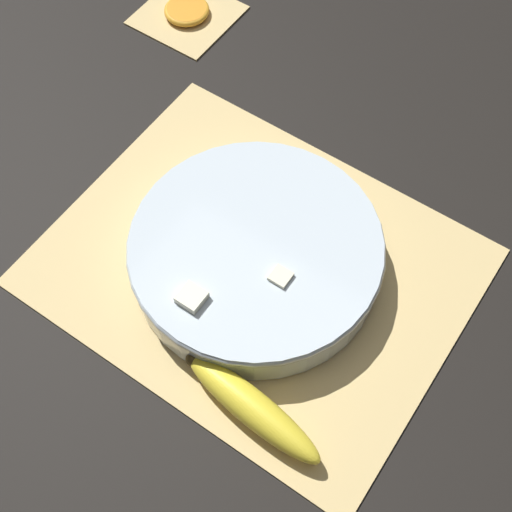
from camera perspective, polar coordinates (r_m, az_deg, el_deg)
name	(u,v)px	position (r m, az deg, el deg)	size (l,w,h in m)	color
ground_plane	(256,267)	(0.87, 0.00, -0.90)	(6.00, 6.00, 0.00)	black
bamboo_mat_center	(256,266)	(0.87, 0.00, -0.80)	(0.49, 0.39, 0.01)	#D6B775
coaster_mat_far_left	(187,14)	(1.16, -5.53, 18.68)	(0.14, 0.14, 0.01)	#D6B775
fruit_salad_bowl	(256,253)	(0.84, 0.01, 0.28)	(0.30, 0.30, 0.06)	silver
whole_banana	(251,407)	(0.77, -0.37, -11.98)	(0.19, 0.06, 0.04)	yellow
orange_slice_whole	(187,10)	(1.15, -5.56, 18.98)	(0.07, 0.07, 0.01)	orange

